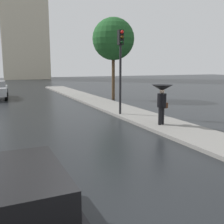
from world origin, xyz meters
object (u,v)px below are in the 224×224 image
(pedestrian_with_umbrella_far, at_px, (162,94))
(traffic_light, at_px, (121,57))
(street_tree_near, at_px, (113,39))
(car_black_near_kerb, at_px, (11,216))

(pedestrian_with_umbrella_far, bearing_deg, traffic_light, 84.95)
(traffic_light, relative_size, street_tree_near, 0.68)
(car_black_near_kerb, distance_m, traffic_light, 11.21)
(car_black_near_kerb, distance_m, street_tree_near, 18.62)
(car_black_near_kerb, bearing_deg, pedestrian_with_umbrella_far, -137.82)
(pedestrian_with_umbrella_far, bearing_deg, car_black_near_kerb, -151.97)
(street_tree_near, bearing_deg, traffic_light, -111.22)
(car_black_near_kerb, height_order, pedestrian_with_umbrella_far, pedestrian_with_umbrella_far)
(car_black_near_kerb, xyz_separation_m, traffic_light, (6.04, 9.11, 2.48))
(pedestrian_with_umbrella_far, height_order, traffic_light, traffic_light)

